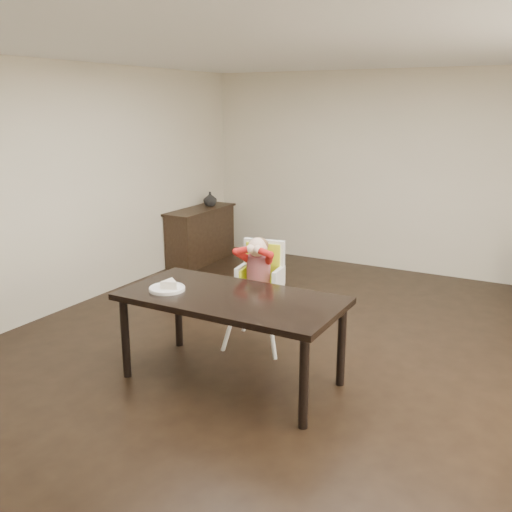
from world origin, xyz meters
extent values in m
plane|color=black|center=(0.00, 0.00, 0.00)|extent=(7.00, 7.00, 0.00)
cube|color=beige|center=(0.00, 3.50, 1.35)|extent=(6.00, 0.02, 2.70)
cube|color=beige|center=(-3.00, 0.00, 1.35)|extent=(0.02, 7.00, 2.70)
cube|color=white|center=(0.00, 0.00, 2.70)|extent=(6.00, 7.00, 0.02)
cube|color=black|center=(-0.43, -0.48, 0.72)|extent=(1.80, 0.90, 0.05)
cylinder|color=black|center=(-1.25, -0.85, 0.35)|extent=(0.07, 0.07, 0.70)
cylinder|color=black|center=(0.39, -0.85, 0.35)|extent=(0.07, 0.07, 0.70)
cylinder|color=black|center=(-1.25, -0.11, 0.35)|extent=(0.07, 0.07, 0.70)
cylinder|color=black|center=(0.39, -0.11, 0.35)|extent=(0.07, 0.07, 0.70)
cylinder|color=white|center=(-0.77, 0.06, 0.28)|extent=(0.05, 0.05, 0.56)
cylinder|color=white|center=(-0.37, 0.11, 0.28)|extent=(0.05, 0.05, 0.56)
cylinder|color=white|center=(-0.83, 0.45, 0.28)|extent=(0.05, 0.05, 0.56)
cylinder|color=white|center=(-0.43, 0.51, 0.28)|extent=(0.05, 0.05, 0.56)
cube|color=white|center=(-0.60, 0.28, 0.56)|extent=(0.45, 0.42, 0.05)
cube|color=#C8DD1C|center=(-0.60, 0.28, 0.60)|extent=(0.36, 0.34, 0.03)
cube|color=white|center=(-0.62, 0.44, 0.79)|extent=(0.41, 0.11, 0.42)
cube|color=#C8DD1C|center=(-0.62, 0.41, 0.78)|extent=(0.34, 0.07, 0.38)
cube|color=black|center=(-0.67, 0.33, 0.78)|extent=(0.06, 0.18, 0.02)
cube|color=black|center=(-0.54, 0.34, 0.78)|extent=(0.06, 0.18, 0.02)
cylinder|color=#9E1215|center=(-0.60, 0.28, 0.75)|extent=(0.26, 0.26, 0.27)
sphere|color=beige|center=(-0.60, 0.26, 0.97)|extent=(0.21, 0.21, 0.18)
ellipsoid|color=brown|center=(-0.60, 0.29, 0.99)|extent=(0.21, 0.20, 0.14)
sphere|color=beige|center=(-0.62, 0.17, 0.97)|extent=(0.09, 0.09, 0.08)
sphere|color=beige|center=(-0.55, 0.18, 0.97)|extent=(0.09, 0.09, 0.08)
cylinder|color=white|center=(-0.97, -0.62, 0.76)|extent=(0.30, 0.30, 0.02)
torus|color=white|center=(-0.97, -0.62, 0.77)|extent=(0.30, 0.30, 0.01)
cube|color=black|center=(-2.78, 2.50, 0.38)|extent=(0.40, 1.20, 0.76)
cube|color=black|center=(-2.78, 2.50, 0.78)|extent=(0.44, 1.26, 0.03)
imported|color=#99999E|center=(-2.78, 2.77, 0.89)|extent=(0.26, 0.27, 0.20)
camera|label=1|loc=(1.86, -4.19, 2.25)|focal=40.00mm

